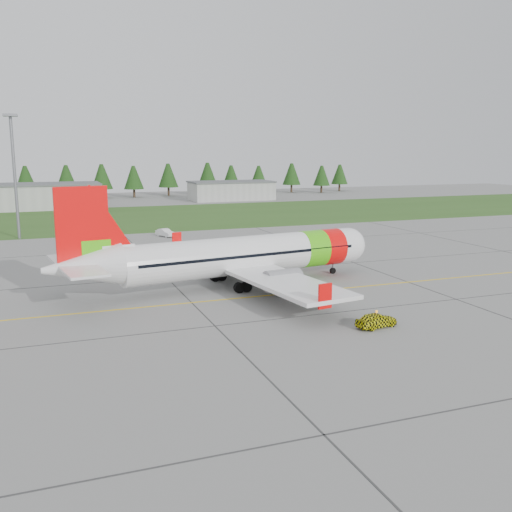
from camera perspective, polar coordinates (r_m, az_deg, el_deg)
name	(u,v)px	position (r m, az deg, el deg)	size (l,w,h in m)	color
ground	(369,309)	(54.52, 11.24, -5.22)	(320.00, 320.00, 0.00)	gray
aircraft	(239,256)	(62.06, -1.71, 0.00)	(37.28, 34.68, 11.33)	white
follow_me_car	(377,306)	(48.64, 11.99, -4.88)	(1.51, 1.28, 3.74)	#FAF90D
service_van	(165,225)	(98.96, -9.08, 3.11)	(1.44, 1.36, 4.12)	silver
grass_strip	(176,216)	(130.34, -8.04, 3.99)	(320.00, 50.00, 0.03)	#30561E
taxi_guideline	(329,290)	(61.22, 7.31, -3.35)	(120.00, 0.25, 0.02)	gold
hangar_west	(34,197)	(154.92, -21.34, 5.51)	(32.00, 14.00, 6.00)	#A8A8A3
hangar_east	(231,191)	(171.31, -2.50, 6.50)	(24.00, 12.00, 5.20)	#A8A8A3
floodlight_mast	(15,179)	(102.65, -22.96, 7.13)	(0.50, 0.50, 20.00)	slate
treeline	(136,181)	(184.85, -11.91, 7.32)	(160.00, 8.00, 10.00)	#1C3F14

